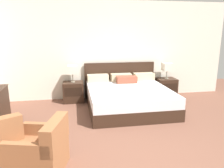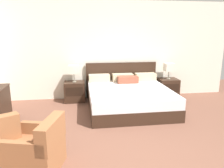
# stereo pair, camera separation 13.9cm
# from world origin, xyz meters

# --- Properties ---
(ground_plane) EXTENTS (10.09, 10.09, 0.00)m
(ground_plane) POSITION_xyz_m (0.00, 0.00, 0.00)
(ground_plane) COLOR brown
(wall_back) EXTENTS (7.14, 0.06, 2.71)m
(wall_back) POSITION_xyz_m (0.00, 3.39, 1.36)
(wall_back) COLOR silver
(wall_back) RESTS_ON ground
(bed) EXTENTS (2.03, 2.10, 1.02)m
(bed) POSITION_xyz_m (0.39, 2.34, 0.29)
(bed) COLOR #332116
(bed) RESTS_ON ground
(nightstand_left) EXTENTS (0.55, 0.46, 0.55)m
(nightstand_left) POSITION_xyz_m (-0.95, 3.07, 0.27)
(nightstand_left) COLOR #332116
(nightstand_left) RESTS_ON ground
(nightstand_right) EXTENTS (0.55, 0.46, 0.55)m
(nightstand_right) POSITION_xyz_m (1.73, 3.07, 0.27)
(nightstand_right) COLOR #332116
(nightstand_right) RESTS_ON ground
(table_lamp_left) EXTENTS (0.26, 0.26, 0.46)m
(table_lamp_left) POSITION_xyz_m (-0.95, 3.07, 0.88)
(table_lamp_left) COLOR gray
(table_lamp_left) RESTS_ON nightstand_left
(table_lamp_right) EXTENTS (0.26, 0.26, 0.46)m
(table_lamp_right) POSITION_xyz_m (1.73, 3.07, 0.88)
(table_lamp_right) COLOR gray
(table_lamp_right) RESTS_ON nightstand_right
(armchair_companion) EXTENTS (0.84, 0.83, 0.76)m
(armchair_companion) POSITION_xyz_m (-1.40, 0.02, 0.28)
(armchair_companion) COLOR #935B38
(armchair_companion) RESTS_ON ground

